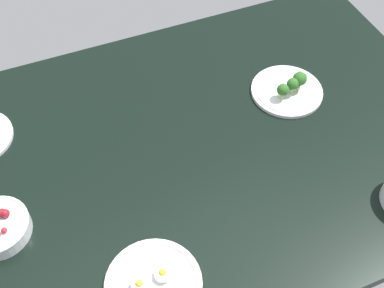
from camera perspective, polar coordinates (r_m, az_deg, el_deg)
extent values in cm
cube|color=black|center=(140.10, 0.00, -1.01)|extent=(158.99, 104.94, 4.00)
cylinder|color=silver|center=(118.04, -4.48, -15.90)|extent=(22.64, 22.64, 1.39)
torus|color=#B7B7BC|center=(117.40, -4.50, -15.77)|extent=(20.42, 20.42, 0.50)
ellipsoid|color=white|center=(116.84, -3.41, -14.83)|extent=(4.18, 4.18, 2.30)
sphere|color=yellow|center=(115.89, -3.44, -14.63)|extent=(1.67, 1.67, 1.67)
ellipsoid|color=white|center=(116.21, -6.09, -15.96)|extent=(4.29, 4.29, 2.36)
sphere|color=yellow|center=(115.23, -6.14, -15.76)|extent=(1.71, 1.71, 1.71)
sphere|color=maroon|center=(129.32, -20.81, -7.51)|extent=(2.14, 2.14, 2.14)
sphere|color=maroon|center=(129.72, -21.15, -7.43)|extent=(2.12, 2.12, 2.12)
sphere|color=#B2232D|center=(127.36, -20.92, -9.31)|extent=(1.42, 1.42, 1.42)
cylinder|color=silver|center=(155.25, 10.91, 6.04)|extent=(21.97, 21.97, 1.13)
torus|color=#B7B7BC|center=(154.86, 10.94, 6.19)|extent=(19.83, 19.83, 0.50)
cylinder|color=#9EBC72|center=(154.34, 11.77, 6.35)|extent=(1.24, 1.24, 2.03)
sphere|color=#2D6023|center=(152.72, 11.92, 6.96)|extent=(3.54, 3.54, 3.54)
cylinder|color=#9EBC72|center=(151.37, 10.36, 5.55)|extent=(1.28, 1.28, 2.12)
sphere|color=#2D6023|center=(149.65, 10.49, 6.20)|extent=(3.67, 3.67, 3.67)
cylinder|color=#9EBC72|center=(154.80, 12.19, 6.60)|extent=(1.50, 1.50, 2.72)
sphere|color=#2D6023|center=(152.76, 12.37, 7.39)|extent=(4.28, 4.28, 4.28)
cylinder|color=#9EBC72|center=(153.13, 11.43, 6.13)|extent=(1.27, 1.27, 2.61)
sphere|color=#2D6023|center=(151.28, 11.58, 6.84)|extent=(3.62, 3.62, 3.62)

